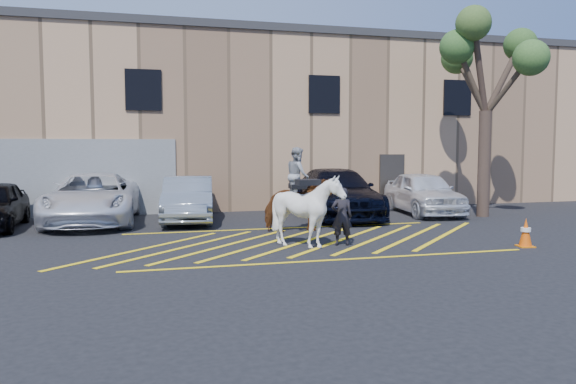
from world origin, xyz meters
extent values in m
plane|color=black|center=(0.00, 0.00, 0.00)|extent=(90.00, 90.00, 0.00)
imported|color=white|center=(-5.71, 4.95, 0.83)|extent=(3.09, 6.11, 1.66)
imported|color=#939AA0|center=(-2.64, 4.61, 0.76)|extent=(2.14, 4.77, 1.52)
imported|color=black|center=(2.68, 4.56, 0.85)|extent=(2.93, 6.08, 1.71)
imported|color=white|center=(6.10, 4.46, 0.80)|extent=(2.43, 4.87, 1.60)
imported|color=black|center=(0.76, -1.06, 0.75)|extent=(0.61, 0.47, 1.49)
cube|color=tan|center=(0.00, 12.00, 3.50)|extent=(32.00, 10.00, 7.00)
cube|color=#2D2D30|center=(0.00, 12.00, 7.15)|extent=(32.20, 10.20, 0.30)
cube|color=black|center=(-4.00, 6.96, 4.60)|extent=(1.30, 0.08, 1.50)
cube|color=black|center=(3.00, 6.96, 4.60)|extent=(1.30, 0.08, 1.50)
cube|color=black|center=(9.00, 6.96, 4.60)|extent=(1.30, 0.08, 1.50)
cube|color=#38332D|center=(6.00, 6.96, 1.10)|extent=(1.10, 0.08, 2.20)
cube|color=yellow|center=(-4.20, -0.30, 0.01)|extent=(4.20, 4.20, 0.01)
cube|color=yellow|center=(-3.15, -0.30, 0.01)|extent=(4.20, 4.20, 0.01)
cube|color=yellow|center=(-2.10, -0.30, 0.01)|extent=(4.20, 4.20, 0.01)
cube|color=yellow|center=(-1.05, -0.30, 0.01)|extent=(4.20, 4.20, 0.01)
cube|color=yellow|center=(0.00, -0.30, 0.01)|extent=(4.20, 4.20, 0.01)
cube|color=yellow|center=(1.05, -0.30, 0.01)|extent=(4.20, 4.20, 0.01)
cube|color=yellow|center=(2.10, -0.30, 0.01)|extent=(4.20, 4.20, 0.01)
cube|color=yellow|center=(3.15, -0.30, 0.01)|extent=(4.20, 4.20, 0.01)
cube|color=yellow|center=(4.20, -0.30, 0.01)|extent=(4.20, 4.20, 0.01)
cube|color=yellow|center=(0.00, 2.20, 0.01)|extent=(9.50, 0.12, 0.01)
cube|color=yellow|center=(0.00, -2.80, 0.01)|extent=(9.50, 0.12, 0.01)
imported|color=brown|center=(0.27, 1.35, 0.81)|extent=(1.97, 1.03, 1.61)
imported|color=#91949A|center=(0.27, 1.35, 1.70)|extent=(0.69, 0.85, 1.64)
cube|color=black|center=(0.27, 1.35, 1.37)|extent=(0.51, 0.60, 0.14)
imported|color=white|center=(-0.19, -1.17, 0.93)|extent=(1.52, 1.70, 1.85)
cube|color=black|center=(-0.19, -1.17, 1.65)|extent=(0.57, 0.47, 0.14)
cube|color=orange|center=(5.19, -2.49, 0.01)|extent=(0.44, 0.44, 0.03)
cone|color=#DC4E08|center=(5.19, -2.49, 0.38)|extent=(0.32, 0.32, 0.70)
cylinder|color=silver|center=(5.19, -2.49, 0.44)|extent=(0.25, 0.25, 0.10)
cylinder|color=#46332A|center=(7.80, 3.16, 1.90)|extent=(0.44, 0.44, 3.80)
cylinder|color=#443229|center=(8.58, 3.30, 4.97)|extent=(1.76, 0.51, 2.68)
cylinder|color=#493A2C|center=(7.72, 4.02, 4.80)|extent=(0.33, 1.88, 2.34)
cylinder|color=#47392B|center=(7.19, 3.16, 4.85)|extent=(1.40, 0.20, 2.39)
cylinder|color=#473A2B|center=(8.14, 2.43, 4.59)|extent=(0.78, 1.62, 1.96)
cylinder|color=#46332A|center=(7.32, 2.89, 5.20)|extent=(1.16, 0.77, 3.11)
sphere|color=#3D642B|center=(9.36, 3.44, 6.24)|extent=(1.20, 1.20, 1.20)
sphere|color=#45652B|center=(7.65, 4.88, 5.91)|extent=(1.20, 1.20, 1.20)
sphere|color=#42692D|center=(6.58, 3.16, 6.00)|extent=(1.20, 1.20, 1.20)
sphere|color=#467331|center=(8.48, 1.71, 5.48)|extent=(1.20, 1.20, 1.20)
sphere|color=#4A692D|center=(6.85, 2.61, 6.71)|extent=(1.20, 1.20, 1.20)
camera|label=1|loc=(-4.31, -14.50, 2.56)|focal=35.00mm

